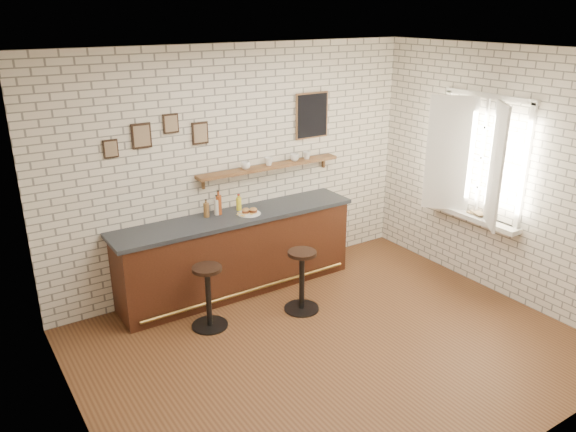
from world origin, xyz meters
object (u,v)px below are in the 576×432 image
ciabatta_sandwich (249,211)px  sandwich_plate (249,214)px  book_lower (473,215)px  book_upper (474,213)px  bar_counter (237,253)px  shelf_cup_b (269,161)px  shelf_cup_d (307,155)px  shelf_cup_a (246,165)px  bitters_bottle_white (217,207)px  bar_stool_left (208,295)px  bitters_bottle_amber (219,205)px  condiment_bottle_yellow (239,203)px  bar_stool_right (302,279)px  bitters_bottle_brown (206,210)px  shelf_cup_c (295,157)px

ciabatta_sandwich → sandwich_plate: bearing=180.0°
book_lower → book_upper: bearing=-93.9°
bar_counter → shelf_cup_b: (0.59, 0.20, 1.04)m
shelf_cup_d → shelf_cup_a: bearing=179.2°
bitters_bottle_white → shelf_cup_b: shelf_cup_b is taller
bar_stool_left → book_upper: size_ratio=3.59×
bitters_bottle_amber → book_lower: bearing=-29.8°
bitters_bottle_amber → shelf_cup_d: size_ratio=2.86×
bar_counter → book_upper: size_ratio=15.12×
condiment_bottle_yellow → bar_stool_right: (0.27, -1.00, -0.69)m
shelf_cup_a → book_lower: (2.33, -1.64, -0.61)m
bitters_bottle_amber → bar_stool_left: bearing=-125.5°
bitters_bottle_brown → shelf_cup_c: shelf_cup_c is taller
shelf_cup_b → book_upper: bearing=-105.6°
ciabatta_sandwich → shelf_cup_a: bearing=68.3°
ciabatta_sandwich → shelf_cup_b: (0.44, 0.26, 0.50)m
shelf_cup_a → shelf_cup_c: size_ratio=1.00×
bar_counter → shelf_cup_a: (0.26, 0.20, 1.04)m
bar_stool_right → shelf_cup_d: 1.75m
sandwich_plate → bitters_bottle_brown: bitters_bottle_brown is taller
shelf_cup_a → shelf_cup_b: shelf_cup_b is taller
bitters_bottle_white → condiment_bottle_yellow: (0.30, 0.00, -0.01)m
book_lower → sandwich_plate: bearing=146.5°
bitters_bottle_brown → bitters_bottle_white: 0.14m
bitters_bottle_amber → book_upper: (2.75, -1.59, -0.18)m
bitters_bottle_brown → shelf_cup_a: shelf_cup_a is taller
shelf_cup_b → shelf_cup_c: 0.39m
condiment_bottle_yellow → bar_stool_left: condiment_bottle_yellow is taller
bitters_bottle_amber → book_upper: bearing=-30.0°
shelf_cup_b → shelf_cup_c: shelf_cup_b is taller
bitters_bottle_white → bar_stool_right: bearing=-60.0°
bar_stool_right → shelf_cup_c: (0.60, 1.06, 1.14)m
bitters_bottle_brown → bitters_bottle_amber: (0.17, 0.00, 0.03)m
bitters_bottle_brown → bar_stool_right: bearing=-54.3°
condiment_bottle_yellow → book_upper: condiment_bottle_yellow is taller
shelf_cup_b → bitters_bottle_brown: bearing=118.2°
bar_counter → shelf_cup_b: 1.22m
bar_stool_right → shelf_cup_d: shelf_cup_d is taller
sandwich_plate → ciabatta_sandwich: ciabatta_sandwich is taller
bitters_bottle_white → bar_stool_left: (-0.50, -0.74, -0.72)m
bitters_bottle_amber → book_upper: bitters_bottle_amber is taller
bitters_bottle_brown → shelf_cup_c: (1.31, 0.07, 0.45)m
sandwich_plate → shelf_cup_d: (1.03, 0.26, 0.53)m
bitters_bottle_white → sandwich_plate: bearing=-29.9°
ciabatta_sandwich → shelf_cup_c: (0.83, 0.26, 0.49)m
condiment_bottle_yellow → book_upper: (2.48, -1.59, -0.14)m
bitters_bottle_brown → condiment_bottle_yellow: size_ratio=1.08×
condiment_bottle_yellow → book_lower: condiment_bottle_yellow is taller
bitters_bottle_brown → condiment_bottle_yellow: (0.44, 0.00, -0.00)m
condiment_bottle_yellow → shelf_cup_a: (0.15, 0.07, 0.45)m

